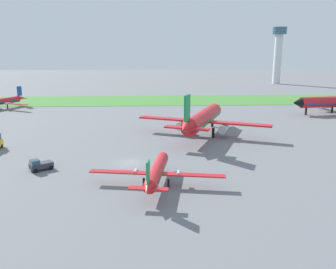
{
  "coord_description": "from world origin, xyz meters",
  "views": [
    {
      "loc": [
        3.88,
        -58.45,
        19.32
      ],
      "look_at": [
        7.2,
        8.49,
        3.0
      ],
      "focal_mm": 37.11,
      "sensor_mm": 36.0,
      "label": 1
    }
  ],
  "objects_px": {
    "airplane_foreground_turboprop": "(157,171)",
    "airplane_midfield_jet": "(203,119)",
    "airplane_taxiing_turboprop": "(1,102)",
    "airplane_parked_jet_far": "(336,102)",
    "control_tower": "(278,50)",
    "pushback_tug_midfield": "(40,165)"
  },
  "relations": [
    {
      "from": "airplane_parked_jet_far",
      "to": "control_tower",
      "type": "relative_size",
      "value": 0.92
    },
    {
      "from": "control_tower",
      "to": "airplane_foreground_turboprop",
      "type": "bearing_deg",
      "value": -115.27
    },
    {
      "from": "airplane_midfield_jet",
      "to": "pushback_tug_midfield",
      "type": "height_order",
      "value": "airplane_midfield_jet"
    },
    {
      "from": "airplane_foreground_turboprop",
      "to": "pushback_tug_midfield",
      "type": "height_order",
      "value": "airplane_foreground_turboprop"
    },
    {
      "from": "airplane_midfield_jet",
      "to": "airplane_parked_jet_far",
      "type": "xyz_separation_m",
      "value": [
        45.32,
        26.08,
        -0.19
      ]
    },
    {
      "from": "airplane_taxiing_turboprop",
      "to": "airplane_foreground_turboprop",
      "type": "bearing_deg",
      "value": 64.15
    },
    {
      "from": "airplane_foreground_turboprop",
      "to": "control_tower",
      "type": "xyz_separation_m",
      "value": [
        73.19,
        155.08,
        17.03
      ]
    },
    {
      "from": "airplane_foreground_turboprop",
      "to": "airplane_midfield_jet",
      "type": "distance_m",
      "value": 32.06
    },
    {
      "from": "airplane_parked_jet_far",
      "to": "control_tower",
      "type": "distance_m",
      "value": 101.57
    },
    {
      "from": "airplane_foreground_turboprop",
      "to": "airplane_parked_jet_far",
      "type": "xyz_separation_m",
      "value": [
        56.43,
        56.1,
        1.57
      ]
    },
    {
      "from": "airplane_taxiing_turboprop",
      "to": "control_tower",
      "type": "distance_m",
      "value": 151.07
    },
    {
      "from": "airplane_taxiing_turboprop",
      "to": "pushback_tug_midfield",
      "type": "bearing_deg",
      "value": 55.21
    },
    {
      "from": "airplane_midfield_jet",
      "to": "control_tower",
      "type": "height_order",
      "value": "control_tower"
    },
    {
      "from": "airplane_midfield_jet",
      "to": "control_tower",
      "type": "xyz_separation_m",
      "value": [
        62.08,
        125.06,
        15.27
      ]
    },
    {
      "from": "airplane_foreground_turboprop",
      "to": "pushback_tug_midfield",
      "type": "relative_size",
      "value": 4.99
    },
    {
      "from": "airplane_taxiing_turboprop",
      "to": "airplane_parked_jet_far",
      "type": "height_order",
      "value": "airplane_parked_jet_far"
    },
    {
      "from": "airplane_taxiing_turboprop",
      "to": "airplane_midfield_jet",
      "type": "xyz_separation_m",
      "value": [
        62.19,
        -40.78,
        1.43
      ]
    },
    {
      "from": "control_tower",
      "to": "airplane_midfield_jet",
      "type": "bearing_deg",
      "value": -116.4
    },
    {
      "from": "airplane_taxiing_turboprop",
      "to": "airplane_foreground_turboprop",
      "type": "relative_size",
      "value": 1.05
    },
    {
      "from": "airplane_taxiing_turboprop",
      "to": "airplane_parked_jet_far",
      "type": "distance_m",
      "value": 108.51
    },
    {
      "from": "airplane_midfield_jet",
      "to": "airplane_foreground_turboprop",
      "type": "bearing_deg",
      "value": -177.43
    },
    {
      "from": "airplane_foreground_turboprop",
      "to": "airplane_parked_jet_far",
      "type": "height_order",
      "value": "airplane_parked_jet_far"
    }
  ]
}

